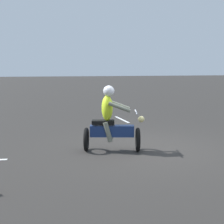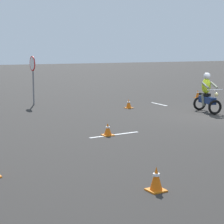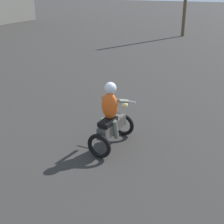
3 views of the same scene
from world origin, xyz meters
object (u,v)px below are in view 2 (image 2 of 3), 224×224
(traffic_cone_mid_center, at_px, (129,104))
(traffic_cone_mid_left, at_px, (156,179))
(traffic_cone_far_left, at_px, (108,130))
(stop_sign, at_px, (33,70))
(traffic_cone_far_right, at_px, (198,94))
(motorcycle_rider_foreground, at_px, (207,95))

(traffic_cone_mid_center, bearing_deg, traffic_cone_mid_left, 150.52)
(traffic_cone_mid_left, distance_m, traffic_cone_far_left, 5.36)
(stop_sign, bearing_deg, traffic_cone_far_right, -101.37)
(motorcycle_rider_foreground, relative_size, traffic_cone_mid_center, 4.01)
(traffic_cone_far_left, bearing_deg, traffic_cone_mid_left, 160.39)
(traffic_cone_mid_center, relative_size, traffic_cone_far_left, 1.07)
(traffic_cone_far_left, bearing_deg, stop_sign, -4.18)
(motorcycle_rider_foreground, height_order, traffic_cone_mid_center, motorcycle_rider_foreground)
(traffic_cone_mid_center, bearing_deg, stop_sign, 44.17)
(traffic_cone_far_right, bearing_deg, traffic_cone_far_left, 125.37)
(motorcycle_rider_foreground, distance_m, traffic_cone_far_left, 6.46)
(traffic_cone_mid_center, height_order, traffic_cone_far_left, traffic_cone_mid_center)
(traffic_cone_far_left, bearing_deg, motorcycle_rider_foreground, -69.33)
(stop_sign, xyz_separation_m, traffic_cone_mid_left, (-13.37, 2.41, -1.41))
(stop_sign, height_order, traffic_cone_far_right, stop_sign)
(traffic_cone_mid_center, height_order, traffic_cone_mid_left, traffic_cone_mid_left)
(motorcycle_rider_foreground, xyz_separation_m, traffic_cone_mid_left, (-7.32, 7.82, -0.50))
(stop_sign, relative_size, traffic_cone_mid_center, 5.56)
(traffic_cone_mid_center, xyz_separation_m, traffic_cone_mid_left, (-10.02, 5.66, 0.03))
(motorcycle_rider_foreground, xyz_separation_m, traffic_cone_mid_center, (2.70, 2.15, -0.53))
(motorcycle_rider_foreground, relative_size, traffic_cone_mid_left, 3.54)
(traffic_cone_far_right, relative_size, traffic_cone_far_left, 1.17)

